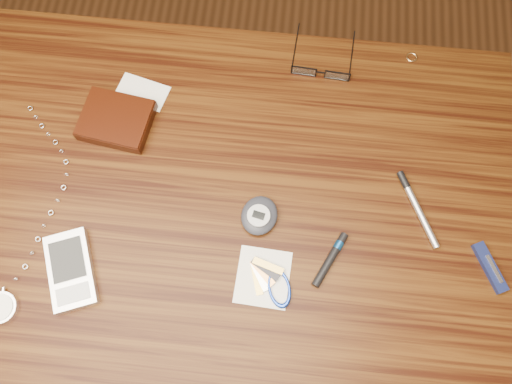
# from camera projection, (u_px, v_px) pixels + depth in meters

# --- Properties ---
(ground) EXTENTS (3.80, 3.80, 0.00)m
(ground) POSITION_uv_depth(u_px,v_px,m) (241.00, 275.00, 1.56)
(ground) COLOR #472814
(ground) RESTS_ON ground
(desk) EXTENTS (1.00, 0.70, 0.75)m
(desk) POSITION_uv_depth(u_px,v_px,m) (231.00, 218.00, 0.95)
(desk) COLOR #341B08
(desk) RESTS_ON ground
(wallet_and_card) EXTENTS (0.15, 0.16, 0.03)m
(wallet_and_card) POSITION_uv_depth(u_px,v_px,m) (117.00, 119.00, 0.89)
(wallet_and_card) COLOR black
(wallet_and_card) RESTS_ON desk
(eyeglasses) EXTENTS (0.12, 0.12, 0.02)m
(eyeglasses) POSITION_uv_depth(u_px,v_px,m) (321.00, 71.00, 0.92)
(eyeglasses) COLOR black
(eyeglasses) RESTS_ON desk
(gold_ring) EXTENTS (0.02, 0.02, 0.00)m
(gold_ring) POSITION_uv_depth(u_px,v_px,m) (412.00, 57.00, 0.94)
(gold_ring) COLOR tan
(gold_ring) RESTS_ON desk
(pocket_watch) EXTENTS (0.11, 0.38, 0.02)m
(pocket_watch) POSITION_uv_depth(u_px,v_px,m) (5.00, 299.00, 0.79)
(pocket_watch) COLOR white
(pocket_watch) RESTS_ON desk
(pda_phone) EXTENTS (0.11, 0.14, 0.02)m
(pda_phone) POSITION_uv_depth(u_px,v_px,m) (71.00, 270.00, 0.80)
(pda_phone) COLOR silver
(pda_phone) RESTS_ON desk
(pedometer) EXTENTS (0.07, 0.08, 0.03)m
(pedometer) POSITION_uv_depth(u_px,v_px,m) (259.00, 216.00, 0.83)
(pedometer) COLOR #22242D
(pedometer) RESTS_ON desk
(notepad_keys) EXTENTS (0.10, 0.10, 0.01)m
(notepad_keys) POSITION_uv_depth(u_px,v_px,m) (271.00, 282.00, 0.80)
(notepad_keys) COLOR silver
(notepad_keys) RESTS_ON desk
(pocket_knife) EXTENTS (0.06, 0.08, 0.01)m
(pocket_knife) POSITION_uv_depth(u_px,v_px,m) (490.00, 267.00, 0.81)
(pocket_knife) COLOR #10193A
(pocket_knife) RESTS_ON desk
(silver_pen) EXTENTS (0.07, 0.13, 0.01)m
(silver_pen) POSITION_uv_depth(u_px,v_px,m) (415.00, 203.00, 0.84)
(silver_pen) COLOR #B5B5BA
(silver_pen) RESTS_ON desk
(black_blue_pen) EXTENTS (0.06, 0.10, 0.01)m
(black_blue_pen) POSITION_uv_depth(u_px,v_px,m) (331.00, 258.00, 0.81)
(black_blue_pen) COLOR black
(black_blue_pen) RESTS_ON desk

